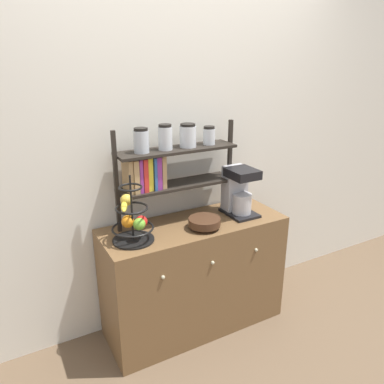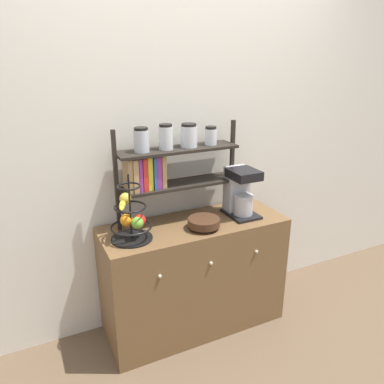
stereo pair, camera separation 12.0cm
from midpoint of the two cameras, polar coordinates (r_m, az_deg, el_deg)
name	(u,v)px [view 2 (the right image)]	position (r m, az deg, el deg)	size (l,w,h in m)	color
ground_plane	(209,343)	(2.73, 3.97, -21.96)	(12.00, 12.00, 0.00)	brown
wall_back	(177,139)	(2.54, -0.98, 8.02)	(7.00, 0.05, 2.60)	silver
sideboard	(194,275)	(2.65, 1.68, -12.61)	(1.23, 0.48, 0.79)	brown
coffee_maker	(240,191)	(2.58, 8.63, 0.08)	(0.19, 0.25, 0.33)	black
fruit_stand	(131,218)	(2.23, -7.76, -4.02)	(0.25, 0.25, 0.41)	black
wooden_bowl	(204,223)	(2.38, 3.27, -4.69)	(0.21, 0.21, 0.07)	#422819
shelf_hutch	(165,161)	(2.37, -2.68, 4.72)	(0.84, 0.20, 0.64)	black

